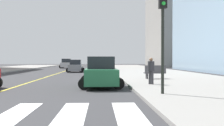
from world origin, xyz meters
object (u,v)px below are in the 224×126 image
at_px(traffic_light_near_corner, 163,19).
at_px(pedestrian_waiting_east, 151,70).
at_px(car_gray_nearest, 76,66).
at_px(car_white_third, 99,67).
at_px(car_silver_fifth, 67,64).
at_px(park_bench, 155,72).
at_px(car_green_fourth, 101,73).

relative_size(traffic_light_near_corner, pedestrian_waiting_east, 2.89).
bearing_deg(pedestrian_waiting_east, car_gray_nearest, 162.21).
relative_size(car_white_third, traffic_light_near_corner, 0.90).
distance_m(car_white_third, traffic_light_near_corner, 16.70).
height_order(car_gray_nearest, car_silver_fifth, car_silver_fifth).
relative_size(traffic_light_near_corner, park_bench, 2.70).
height_order(car_silver_fifth, pedestrian_waiting_east, car_silver_fifth).
bearing_deg(car_silver_fifth, car_gray_nearest, -78.21).
xyz_separation_m(car_gray_nearest, pedestrian_waiting_east, (6.76, -20.67, 0.27)).
bearing_deg(pedestrian_waiting_east, car_green_fourth, -120.37).
relative_size(car_white_third, car_silver_fifth, 1.00).
xyz_separation_m(car_gray_nearest, car_green_fourth, (3.51, -20.98, 0.08)).
bearing_deg(car_silver_fifth, traffic_light_near_corner, -76.42).
relative_size(car_green_fourth, pedestrian_waiting_east, 2.53).
bearing_deg(car_silver_fifth, pedestrian_waiting_east, -74.37).
distance_m(car_white_third, park_bench, 7.95).
xyz_separation_m(car_silver_fifth, pedestrian_waiting_east, (10.38, -39.39, 0.17)).
xyz_separation_m(car_gray_nearest, car_white_third, (3.35, -9.31, 0.10)).
height_order(traffic_light_near_corner, park_bench, traffic_light_near_corner).
xyz_separation_m(car_white_third, car_silver_fifth, (-6.96, 28.03, 0.01)).
distance_m(car_gray_nearest, car_silver_fifth, 19.06).
distance_m(park_bench, pedestrian_waiting_east, 5.14).
relative_size(car_green_fourth, car_silver_fifth, 0.97).
distance_m(car_white_third, car_silver_fifth, 28.88).
relative_size(park_bench, pedestrian_waiting_east, 1.07).
bearing_deg(traffic_light_near_corner, car_gray_nearest, -75.99).
bearing_deg(traffic_light_near_corner, car_silver_fifth, -77.29).
bearing_deg(traffic_light_near_corner, car_white_third, -79.46).
xyz_separation_m(car_white_third, park_bench, (4.70, -6.40, -0.23)).
bearing_deg(car_silver_fifth, car_white_third, -75.18).
xyz_separation_m(car_silver_fifth, park_bench, (11.67, -34.43, -0.24)).
bearing_deg(car_green_fourth, park_bench, -131.86).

